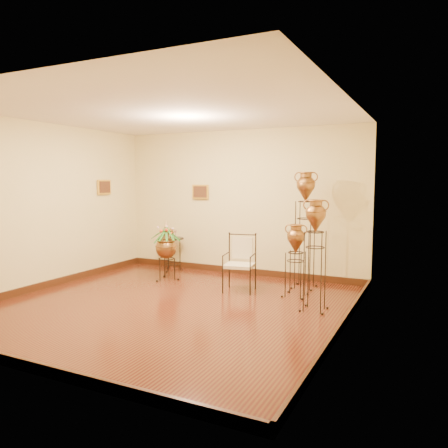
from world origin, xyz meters
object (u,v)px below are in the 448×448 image
at_px(amphora_tall, 305,229).
at_px(armchair, 239,263).
at_px(amphora_mid, 315,254).
at_px(planter_urn, 166,245).
at_px(side_table, 172,253).

bearing_deg(amphora_tall, armchair, -142.06).
height_order(amphora_tall, amphora_mid, amphora_tall).
bearing_deg(armchair, planter_urn, 163.05).
distance_m(armchair, side_table, 2.14).
bearing_deg(planter_urn, amphora_tall, 12.09).
height_order(armchair, side_table, armchair).
xyz_separation_m(planter_urn, armchair, (1.56, -0.18, -0.17)).
relative_size(amphora_tall, side_table, 2.35).
bearing_deg(side_table, amphora_mid, -23.80).
bearing_deg(amphora_mid, planter_urn, 166.67).
xyz_separation_m(planter_urn, side_table, (-0.36, 0.76, -0.29)).
height_order(amphora_mid, side_table, amphora_mid).
relative_size(amphora_mid, planter_urn, 1.39).
relative_size(amphora_mid, side_table, 1.88).
bearing_deg(armchair, amphora_mid, -31.03).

